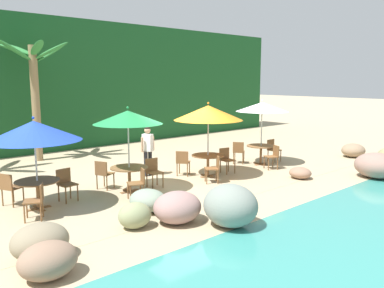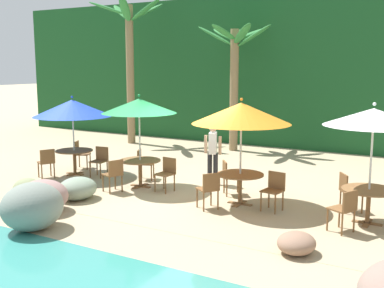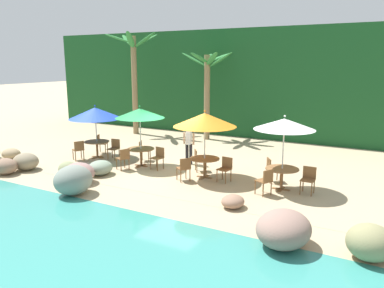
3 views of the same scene
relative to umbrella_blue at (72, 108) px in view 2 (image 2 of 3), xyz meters
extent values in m
plane|color=tan|center=(4.25, -0.25, -2.00)|extent=(120.00, 120.00, 0.00)
cube|color=tan|center=(4.25, -0.25, -2.00)|extent=(18.00, 5.20, 0.01)
cube|color=#194C23|center=(4.25, 8.75, 1.00)|extent=(28.00, 2.40, 6.00)
ellipsoid|color=gray|center=(1.97, -1.99, -1.72)|extent=(0.88, 1.01, 0.55)
ellipsoid|color=#946F58|center=(7.68, -2.65, -1.81)|extent=(0.67, 0.74, 0.38)
ellipsoid|color=gray|center=(2.74, -4.07, -1.52)|extent=(1.16, 1.27, 0.96)
ellipsoid|color=gray|center=(2.00, -3.10, -1.64)|extent=(1.15, 1.03, 0.73)
ellipsoid|color=gray|center=(1.08, -2.73, -1.71)|extent=(0.76, 0.66, 0.58)
cylinder|color=silver|center=(0.00, 0.00, -0.95)|extent=(0.04, 0.04, 2.10)
cone|color=blue|center=(0.00, 0.00, 0.00)|extent=(2.30, 2.30, 0.50)
sphere|color=blue|center=(0.00, 0.00, 0.32)|extent=(0.07, 0.07, 0.07)
cube|color=brown|center=(0.00, 0.00, -1.99)|extent=(0.60, 0.12, 0.03)
cube|color=brown|center=(0.00, 0.00, -1.99)|extent=(0.12, 0.60, 0.03)
cylinder|color=brown|center=(0.00, 0.00, -1.63)|extent=(0.09, 0.09, 0.71)
cylinder|color=brown|center=(0.00, 0.00, -1.28)|extent=(1.10, 1.10, 0.03)
cylinder|color=brown|center=(1.04, -0.05, -1.78)|extent=(0.04, 0.04, 0.45)
cylinder|color=brown|center=(0.69, -0.10, -1.78)|extent=(0.04, 0.04, 0.45)
cylinder|color=brown|center=(1.00, 0.30, -1.78)|extent=(0.04, 0.04, 0.45)
cylinder|color=brown|center=(0.65, 0.26, -1.78)|extent=(0.04, 0.04, 0.45)
cube|color=brown|center=(0.84, 0.10, -1.54)|extent=(0.47, 0.47, 0.03)
cube|color=brown|center=(0.82, 0.30, -1.34)|extent=(0.42, 0.09, 0.42)
cylinder|color=brown|center=(-0.29, 1.00, -1.78)|extent=(0.04, 0.04, 0.45)
cylinder|color=brown|center=(-0.13, 0.68, -1.78)|extent=(0.04, 0.04, 0.45)
cylinder|color=brown|center=(-0.61, 0.85, -1.78)|extent=(0.04, 0.04, 0.45)
cylinder|color=brown|center=(-0.45, 0.53, -1.78)|extent=(0.04, 0.04, 0.45)
cube|color=brown|center=(-0.37, 0.77, -1.54)|extent=(0.56, 0.56, 0.03)
cube|color=brown|center=(-0.55, 0.68, -1.34)|extent=(0.22, 0.39, 0.42)
cylinder|color=brown|center=(-0.64, -0.83, -1.78)|extent=(0.04, 0.04, 0.45)
cylinder|color=brown|center=(-0.47, -0.51, -1.78)|extent=(0.04, 0.04, 0.45)
cylinder|color=brown|center=(-0.32, -0.99, -1.78)|extent=(0.04, 0.04, 0.45)
cylinder|color=brown|center=(-0.16, -0.68, -1.78)|extent=(0.04, 0.04, 0.45)
cube|color=brown|center=(-0.40, -0.75, -1.54)|extent=(0.57, 0.57, 0.03)
cube|color=brown|center=(-0.22, -0.84, -1.34)|extent=(0.23, 0.39, 0.42)
cylinder|color=silver|center=(2.58, -0.22, -0.86)|extent=(0.04, 0.04, 2.29)
cone|color=#238E47|center=(2.58, -0.22, 0.19)|extent=(1.98, 1.98, 0.38)
sphere|color=#238E47|center=(2.58, -0.22, 0.46)|extent=(0.07, 0.07, 0.07)
cube|color=brown|center=(2.58, -0.22, -1.99)|extent=(0.60, 0.12, 0.03)
cube|color=brown|center=(2.58, -0.22, -1.99)|extent=(0.12, 0.60, 0.03)
cylinder|color=brown|center=(2.58, -0.22, -1.63)|extent=(0.09, 0.09, 0.71)
cylinder|color=brown|center=(2.58, -0.22, -1.28)|extent=(1.10, 1.10, 0.03)
cylinder|color=brown|center=(3.58, -0.52, -1.78)|extent=(0.04, 0.04, 0.45)
cylinder|color=brown|center=(3.23, -0.48, -1.78)|extent=(0.04, 0.04, 0.45)
cylinder|color=brown|center=(3.63, -0.16, -1.78)|extent=(0.04, 0.04, 0.45)
cylinder|color=brown|center=(3.27, -0.12, -1.78)|extent=(0.04, 0.04, 0.45)
cube|color=brown|center=(3.43, -0.32, -1.54)|extent=(0.47, 0.47, 0.03)
cube|color=brown|center=(3.45, -0.12, -1.34)|extent=(0.42, 0.08, 0.42)
cylinder|color=brown|center=(2.32, 0.79, -1.78)|extent=(0.04, 0.04, 0.45)
cylinder|color=brown|center=(2.47, 0.46, -1.78)|extent=(0.04, 0.04, 0.45)
cylinder|color=brown|center=(2.00, 0.64, -1.78)|extent=(0.04, 0.04, 0.45)
cylinder|color=brown|center=(2.14, 0.32, -1.78)|extent=(0.04, 0.04, 0.45)
cube|color=brown|center=(2.23, 0.55, -1.54)|extent=(0.56, 0.56, 0.03)
cube|color=brown|center=(2.05, 0.47, -1.34)|extent=(0.21, 0.40, 0.42)
cylinder|color=brown|center=(2.03, -1.11, -1.78)|extent=(0.04, 0.04, 0.45)
cylinder|color=brown|center=(2.17, -0.78, -1.78)|extent=(0.04, 0.04, 0.45)
cylinder|color=brown|center=(2.36, -1.24, -1.78)|extent=(0.04, 0.04, 0.45)
cylinder|color=brown|center=(2.50, -0.91, -1.78)|extent=(0.04, 0.04, 0.45)
cube|color=brown|center=(2.26, -1.01, -1.54)|extent=(0.55, 0.55, 0.03)
cube|color=brown|center=(2.45, -1.09, -1.34)|extent=(0.19, 0.40, 0.42)
cylinder|color=silver|center=(5.59, -0.40, -0.87)|extent=(0.04, 0.04, 2.26)
cone|color=orange|center=(5.59, -0.40, 0.16)|extent=(2.29, 2.29, 0.49)
sphere|color=orange|center=(5.59, -0.40, 0.48)|extent=(0.07, 0.07, 0.07)
cube|color=brown|center=(5.59, -0.40, -1.99)|extent=(0.60, 0.12, 0.03)
cube|color=brown|center=(5.59, -0.40, -1.99)|extent=(0.12, 0.60, 0.03)
cylinder|color=brown|center=(5.59, -0.40, -1.63)|extent=(0.09, 0.09, 0.71)
cylinder|color=brown|center=(5.59, -0.40, -1.28)|extent=(1.10, 1.10, 0.03)
cylinder|color=brown|center=(6.58, -0.73, -1.78)|extent=(0.04, 0.04, 0.45)
cylinder|color=brown|center=(6.23, -0.68, -1.78)|extent=(0.04, 0.04, 0.45)
cylinder|color=brown|center=(6.64, -0.37, -1.78)|extent=(0.04, 0.04, 0.45)
cylinder|color=brown|center=(6.28, -0.32, -1.78)|extent=(0.04, 0.04, 0.45)
cube|color=brown|center=(6.43, -0.52, -1.54)|extent=(0.48, 0.48, 0.03)
cube|color=brown|center=(6.46, -0.33, -1.34)|extent=(0.42, 0.10, 0.42)
cylinder|color=brown|center=(5.11, 0.53, -1.78)|extent=(0.04, 0.04, 0.45)
cylinder|color=brown|center=(5.33, 0.24, -1.78)|extent=(0.04, 0.04, 0.45)
cylinder|color=brown|center=(4.83, 0.31, -1.78)|extent=(0.04, 0.04, 0.45)
cylinder|color=brown|center=(5.04, 0.03, -1.78)|extent=(0.04, 0.04, 0.45)
cube|color=brown|center=(5.08, 0.28, -1.54)|extent=(0.59, 0.59, 0.03)
cube|color=brown|center=(4.92, 0.16, -1.34)|extent=(0.28, 0.36, 0.42)
cylinder|color=brown|center=(4.84, -1.12, -1.78)|extent=(0.04, 0.04, 0.45)
cylinder|color=brown|center=(5.05, -0.84, -1.78)|extent=(0.04, 0.04, 0.45)
cylinder|color=brown|center=(5.13, -1.34, -1.78)|extent=(0.04, 0.04, 0.45)
cylinder|color=brown|center=(5.34, -1.05, -1.78)|extent=(0.04, 0.04, 0.45)
cube|color=brown|center=(5.09, -1.09, -1.54)|extent=(0.59, 0.59, 0.03)
cube|color=brown|center=(5.25, -1.20, -1.34)|extent=(0.28, 0.36, 0.42)
cylinder|color=silver|center=(8.46, -0.37, -0.84)|extent=(0.04, 0.04, 2.33)
cone|color=white|center=(8.46, -0.37, 0.23)|extent=(1.99, 1.99, 0.36)
sphere|color=white|center=(8.46, -0.37, 0.49)|extent=(0.07, 0.07, 0.07)
cube|color=brown|center=(8.46, -0.37, -1.99)|extent=(0.60, 0.12, 0.03)
cube|color=brown|center=(8.46, -0.37, -1.99)|extent=(0.12, 0.60, 0.03)
cylinder|color=brown|center=(8.46, -0.37, -1.63)|extent=(0.09, 0.09, 0.71)
cylinder|color=brown|center=(8.46, -0.37, -1.28)|extent=(1.10, 1.10, 0.03)
cylinder|color=brown|center=(8.03, 0.58, -1.78)|extent=(0.04, 0.04, 0.45)
cylinder|color=brown|center=(8.23, 0.29, -1.78)|extent=(0.04, 0.04, 0.45)
cylinder|color=brown|center=(7.74, 0.38, -1.78)|extent=(0.04, 0.04, 0.45)
cylinder|color=brown|center=(7.94, 0.09, -1.78)|extent=(0.04, 0.04, 0.45)
cube|color=brown|center=(7.99, 0.33, -1.54)|extent=(0.58, 0.58, 0.03)
cube|color=brown|center=(7.82, 0.22, -1.34)|extent=(0.27, 0.37, 0.42)
cylinder|color=brown|center=(7.85, -1.21, -1.78)|extent=(0.04, 0.04, 0.45)
cylinder|color=brown|center=(8.01, -0.89, -1.78)|extent=(0.04, 0.04, 0.45)
cylinder|color=brown|center=(8.17, -1.37, -1.78)|extent=(0.04, 0.04, 0.45)
cylinder|color=brown|center=(8.33, -1.05, -1.78)|extent=(0.04, 0.04, 0.45)
cube|color=brown|center=(8.09, -1.13, -1.54)|extent=(0.56, 0.56, 0.03)
cube|color=brown|center=(8.27, -1.22, -1.34)|extent=(0.22, 0.39, 0.42)
cylinder|color=olive|center=(-2.08, 5.58, 0.82)|extent=(0.32, 0.32, 5.65)
ellipsoid|color=#2D7A38|center=(-1.26, 5.56, 3.40)|extent=(1.51, 0.40, 0.89)
ellipsoid|color=#2D7A38|center=(-1.70, 6.31, 3.43)|extent=(1.03, 1.53, 0.82)
ellipsoid|color=#2D7A38|center=(-2.79, 5.99, 3.43)|extent=(1.51, 1.09, 0.82)
ellipsoid|color=#2D7A38|center=(-2.78, 5.15, 3.50)|extent=(1.56, 1.14, 0.61)
ellipsoid|color=#2D7A38|center=(-1.71, 4.84, 3.39)|extent=(0.99, 1.50, 0.92)
cylinder|color=olive|center=(2.38, 6.13, 0.29)|extent=(0.32, 0.32, 4.57)
ellipsoid|color=#2D7A38|center=(3.12, 6.17, 2.31)|extent=(1.37, 0.44, 0.86)
ellipsoid|color=#2D7A38|center=(2.74, 6.78, 2.41)|extent=(1.02, 1.45, 0.58)
ellipsoid|color=#2D7A38|center=(2.15, 6.84, 2.42)|extent=(0.79, 1.50, 0.55)
ellipsoid|color=#2D7A38|center=(1.74, 6.51, 2.41)|extent=(1.43, 1.05, 0.60)
ellipsoid|color=#2D7A38|center=(1.66, 5.94, 2.33)|extent=(1.42, 0.69, 0.80)
ellipsoid|color=#2D7A38|center=(2.28, 5.39, 2.41)|extent=(0.55, 1.49, 0.58)
ellipsoid|color=#2D7A38|center=(2.91, 5.60, 2.35)|extent=(1.25, 1.24, 0.74)
cylinder|color=#232328|center=(4.04, 1.01, -1.57)|extent=(0.13, 0.13, 0.86)
cylinder|color=#232328|center=(4.22, 1.01, -1.57)|extent=(0.13, 0.13, 0.86)
cube|color=white|center=(4.13, 1.01, -0.85)|extent=(0.31, 0.39, 0.58)
cylinder|color=tan|center=(3.91, 1.01, -0.90)|extent=(0.08, 0.08, 0.50)
cylinder|color=tan|center=(4.35, 1.01, -0.90)|extent=(0.08, 0.08, 0.50)
sphere|color=tan|center=(4.13, 1.01, -0.44)|extent=(0.21, 0.21, 0.21)
sphere|color=black|center=(4.13, 1.01, -0.39)|extent=(0.18, 0.18, 0.18)
camera|label=1|loc=(-3.61, -9.87, 1.26)|focal=37.41mm
camera|label=2|loc=(10.05, -10.43, 1.26)|focal=44.79mm
camera|label=3|loc=(11.75, -12.47, 2.18)|focal=35.74mm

